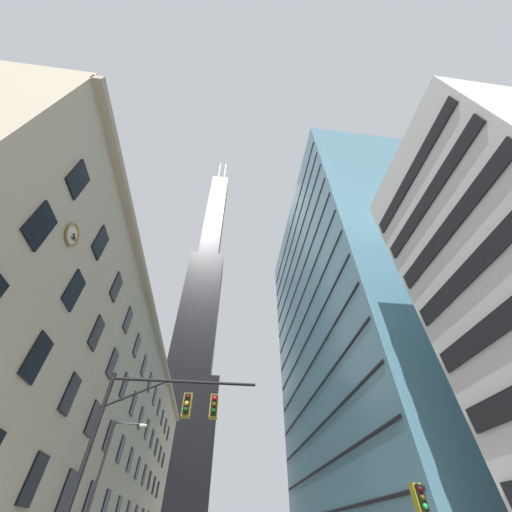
{
  "coord_description": "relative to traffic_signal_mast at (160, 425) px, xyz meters",
  "views": [
    {
      "loc": [
        -1.79,
        -11.99,
        1.63
      ],
      "look_at": [
        2.17,
        20.93,
        34.44
      ],
      "focal_mm": 20.43,
      "sensor_mm": 36.0,
      "label": 1
    }
  ],
  "objects": [
    {
      "name": "station_building",
      "position": [
        -13.69,
        25.31,
        5.74
      ],
      "size": [
        14.72,
        68.93,
        22.43
      ],
      "color": "#BCAF93",
      "rests_on": "ground"
    },
    {
      "name": "glass_office_midrise",
      "position": [
        24.61,
        25.56,
        23.09
      ],
      "size": [
        18.66,
        40.58,
        57.09
      ],
      "color": "teal",
      "rests_on": "ground"
    },
    {
      "name": "dark_skyscraper",
      "position": [
        -9.13,
        94.98,
        54.72
      ],
      "size": [
        22.46,
        22.46,
        206.41
      ],
      "color": "black",
      "rests_on": "ground"
    },
    {
      "name": "traffic_signal_mast",
      "position": [
        0.0,
        0.0,
        0.0
      ],
      "size": [
        7.21,
        0.63,
        7.49
      ],
      "color": "black",
      "rests_on": "sidewalk_left"
    },
    {
      "name": "street_lamppost",
      "position": [
        -4.41,
        9.19,
        -0.68
      ],
      "size": [
        2.38,
        0.32,
        7.78
      ],
      "color": "#47474C",
      "rests_on": "sidewalk_left"
    },
    {
      "name": "traffic_light_near_right",
      "position": [
        11.5,
        0.17,
        -2.61
      ],
      "size": [
        0.4,
        0.63,
        3.39
      ],
      "color": "black",
      "rests_on": "sidewalk_right"
    }
  ]
}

